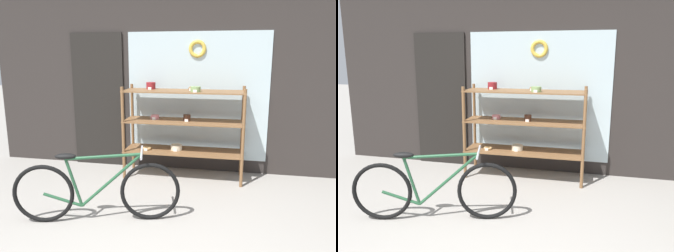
# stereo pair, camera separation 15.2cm
# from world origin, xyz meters

# --- Properties ---
(storefront_facade) EXTENTS (6.20, 0.13, 3.33)m
(storefront_facade) POSITION_xyz_m (-0.03, 2.81, 1.63)
(storefront_facade) COLOR #2D2826
(storefront_facade) RESTS_ON ground_plane
(display_case) EXTENTS (1.71, 0.50, 1.37)m
(display_case) POSITION_xyz_m (0.03, 2.43, 0.82)
(display_case) COLOR brown
(display_case) RESTS_ON ground_plane
(bicycle) EXTENTS (1.73, 0.58, 0.78)m
(bicycle) POSITION_xyz_m (-0.66, 0.94, 0.35)
(bicycle) COLOR black
(bicycle) RESTS_ON ground_plane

